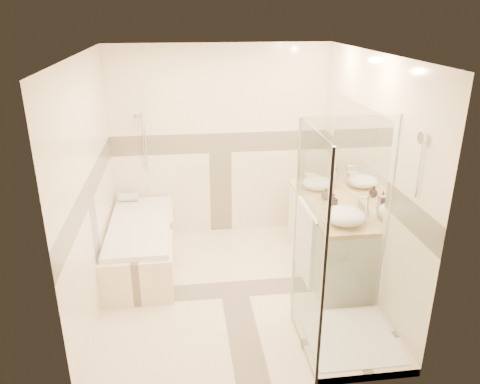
{
  "coord_description": "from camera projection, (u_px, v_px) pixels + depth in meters",
  "views": [
    {
      "loc": [
        -0.49,
        -4.37,
        2.89
      ],
      "look_at": [
        0.1,
        0.25,
        1.05
      ],
      "focal_mm": 35.0,
      "sensor_mm": 36.0,
      "label": 1
    }
  ],
  "objects": [
    {
      "name": "vessel_sink_far",
      "position": [
        345.0,
        216.0,
        4.72
      ],
      "size": [
        0.42,
        0.42,
        0.17
      ],
      "primitive_type": "ellipsoid",
      "color": "white",
      "rests_on": "vanity"
    },
    {
      "name": "rolled_towel",
      "position": [
        128.0,
        197.0,
        6.02
      ],
      "size": [
        0.25,
        0.11,
        0.11
      ],
      "primitive_type": "cylinder",
      "rotation": [
        0.0,
        1.57,
        0.0
      ],
      "color": "silver",
      "rests_on": "bathtub"
    },
    {
      "name": "room",
      "position": [
        239.0,
        182.0,
        4.71
      ],
      "size": [
        2.82,
        3.02,
        2.52
      ],
      "color": "beige",
      "rests_on": "ground"
    },
    {
      "name": "bathtub",
      "position": [
        141.0,
        243.0,
        5.51
      ],
      "size": [
        0.75,
        1.7,
        0.56
      ],
      "color": "beige",
      "rests_on": "ground"
    },
    {
      "name": "faucet_far",
      "position": [
        366.0,
        207.0,
        4.71
      ],
      "size": [
        0.12,
        0.03,
        0.29
      ],
      "color": "silver",
      "rests_on": "vanity"
    },
    {
      "name": "folded_towels",
      "position": [
        311.0,
        178.0,
        5.9
      ],
      "size": [
        0.14,
        0.23,
        0.07
      ],
      "primitive_type": "cube",
      "rotation": [
        0.0,
        0.0,
        0.02
      ],
      "color": "silver",
      "rests_on": "vanity"
    },
    {
      "name": "amenity_bottle_a",
      "position": [
        333.0,
        201.0,
        5.07
      ],
      "size": [
        0.09,
        0.09,
        0.17
      ],
      "primitive_type": "imported",
      "rotation": [
        0.0,
        0.0,
        0.22
      ],
      "color": "black",
      "rests_on": "vanity"
    },
    {
      "name": "amenity_bottle_b",
      "position": [
        326.0,
        194.0,
        5.32
      ],
      "size": [
        0.14,
        0.14,
        0.13
      ],
      "primitive_type": "imported",
      "rotation": [
        0.0,
        0.0,
        -0.43
      ],
      "color": "black",
      "rests_on": "vanity"
    },
    {
      "name": "shower_enclosure",
      "position": [
        339.0,
        295.0,
        4.17
      ],
      "size": [
        0.96,
        0.93,
        2.04
      ],
      "color": "beige",
      "rests_on": "ground"
    },
    {
      "name": "vessel_sink_near",
      "position": [
        317.0,
        183.0,
        5.63
      ],
      "size": [
        0.37,
        0.37,
        0.15
      ],
      "primitive_type": "ellipsoid",
      "color": "white",
      "rests_on": "vanity"
    },
    {
      "name": "vanity",
      "position": [
        327.0,
        236.0,
        5.4
      ],
      "size": [
        0.58,
        1.62,
        0.85
      ],
      "color": "white",
      "rests_on": "ground"
    },
    {
      "name": "faucet_near",
      "position": [
        335.0,
        175.0,
        5.62
      ],
      "size": [
        0.12,
        0.03,
        0.29
      ],
      "color": "silver",
      "rests_on": "vanity"
    }
  ]
}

